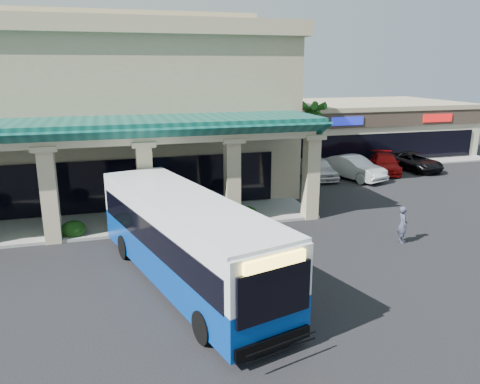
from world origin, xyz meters
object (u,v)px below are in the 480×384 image
object	(u,v)px
pedestrian	(403,225)
car_gray	(414,161)
transit_bus	(185,241)
car_white	(353,168)
car_silver	(318,168)
car_red	(385,163)

from	to	relation	value
pedestrian	car_gray	distance (m)	17.70
transit_bus	car_white	bearing A→B (deg)	27.61
car_silver	car_white	bearing A→B (deg)	-16.95
pedestrian	car_red	world-z (taller)	pedestrian
pedestrian	car_red	xyz separation A→B (m)	(8.04, 14.00, -0.18)
car_silver	car_gray	world-z (taller)	car_silver
pedestrian	car_white	world-z (taller)	pedestrian
car_red	car_gray	world-z (taller)	car_red
transit_bus	car_gray	world-z (taller)	transit_bus
transit_bus	car_silver	distance (m)	19.62
car_gray	transit_bus	bearing A→B (deg)	-150.73
pedestrian	car_red	bearing A→B (deg)	-13.05
car_red	transit_bus	bearing A→B (deg)	-116.59
pedestrian	transit_bus	bearing A→B (deg)	114.54
pedestrian	car_white	bearing A→B (deg)	-2.29
car_white	car_gray	bearing A→B (deg)	-6.51
pedestrian	car_gray	size ratio (longest dim) A/B	0.35
transit_bus	car_red	size ratio (longest dim) A/B	2.49
car_white	car_red	size ratio (longest dim) A/B	1.06
car_silver	car_white	world-z (taller)	car_white
car_red	car_silver	bearing A→B (deg)	-151.14
car_white	car_red	distance (m)	3.96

